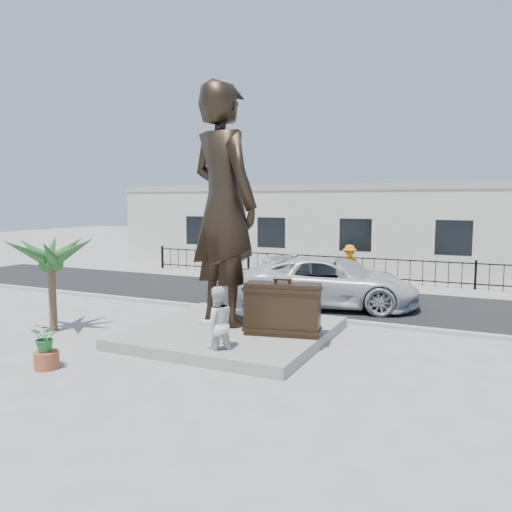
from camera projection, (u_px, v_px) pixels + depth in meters
The scene contains 16 objects.
ground at pixel (222, 355), 12.54m from camera, with size 100.00×100.00×0.00m, color #9E9991.
street at pixel (320, 299), 19.74m from camera, with size 40.00×7.00×0.01m, color black.
curb at pixel (288, 315), 16.59m from camera, with size 40.00×0.25×0.12m, color #A5A399.
far_sidewalk at pixel (346, 283), 23.34m from camera, with size 40.00×2.50×0.02m, color #9E9991.
plinth at pixel (233, 332), 14.09m from camera, with size 5.20×5.20×0.30m, color gray.
fence at pixel (351, 269), 24.00m from camera, with size 22.00×0.10×1.20m, color black.
building at pixel (371, 231), 27.61m from camera, with size 28.00×7.00×4.40m, color silver.
statue at pixel (224, 205), 14.36m from camera, with size 2.51×1.65×6.89m, color black.
suitcase at pixel (282, 309), 13.22m from camera, with size 1.98×0.63×1.39m, color #2F2014.
tourist at pixel (217, 324), 11.97m from camera, with size 0.88×0.69×1.82m, color silver.
car_white at pixel (327, 282), 18.20m from camera, with size 2.97×6.44×1.79m, color silver.
car_silver at pixel (340, 281), 18.66m from camera, with size 2.36×5.81×1.69m, color #A9ABAE.
worker at pixel (349, 265), 22.92m from camera, with size 1.19×0.68×1.84m, color orange.
palm_tree at pixel (54, 330), 14.89m from camera, with size 1.80×1.80×3.20m, color #1E4E1C, non-canonical shape.
planter at pixel (47, 360), 11.48m from camera, with size 0.56×0.56×0.40m, color #A0482A.
shrub at pixel (46, 337), 11.42m from camera, with size 0.61×0.52×0.67m, color #24712B.
Camera 1 is at (5.94, -10.69, 3.84)m, focal length 35.00 mm.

